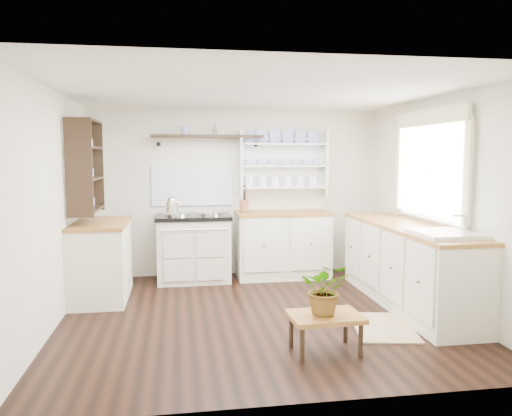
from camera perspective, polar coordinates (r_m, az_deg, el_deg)
The scene contains 19 objects.
floor at distance 5.34m, azimuth 0.23°, elevation -12.12°, with size 4.00×3.80×0.01m, color black.
wall_back at distance 6.97m, azimuth -2.27°, elevation 1.81°, with size 4.00×0.02×2.30m, color beige.
wall_right at distance 5.77m, azimuth 20.26°, elevation 0.56°, with size 0.02×3.80×2.30m, color beige.
wall_left at distance 5.17m, azimuth -22.21°, elevation -0.10°, with size 0.02×3.80×2.30m, color beige.
ceiling at distance 5.11m, azimuth 0.24°, elevation 13.20°, with size 4.00×3.80×0.01m, color white.
window at distance 5.85m, azimuth 19.25°, elevation 4.74°, with size 0.08×1.55×1.22m.
aga_cooker at distance 6.69m, azimuth -7.14°, elevation -4.47°, with size 0.98×0.69×0.91m.
back_cabinets at distance 6.86m, azimuth 3.04°, elevation -4.07°, with size 1.27×0.63×0.90m.
right_cabinets at distance 5.82m, azimuth 16.93°, elevation -6.16°, with size 0.62×2.43×0.90m.
belfast_sink at distance 5.10m, azimuth 20.73°, elevation -4.09°, with size 0.55×0.60×0.45m.
left_cabinets at distance 6.09m, azimuth -17.26°, elevation -5.62°, with size 0.62×1.13×0.90m.
plate_rack at distance 7.02m, azimuth 3.04°, elevation 5.15°, with size 1.20×0.22×0.90m.
high_shelf at distance 6.80m, azimuth -5.56°, elevation 8.08°, with size 1.50×0.29×0.16m.
left_shelving at distance 6.00m, azimuth -18.91°, elevation 4.63°, with size 0.28×0.80×1.05m, color black.
kettle at distance 6.49m, azimuth -9.64°, elevation 0.36°, with size 0.17×0.17×0.20m, color silver, non-canonical shape.
utensil_crock at distance 6.78m, azimuth -1.38°, elevation 0.26°, with size 0.12×0.12×0.14m, color #9E5E39.
center_table at distance 4.35m, azimuth 7.92°, elevation -12.51°, with size 0.62×0.46×0.33m.
potted_plant at distance 4.27m, azimuth 7.97°, elevation -9.11°, with size 0.40×0.35×0.45m, color #3F7233.
floor_rug at distance 5.11m, azimuth 14.28°, elevation -13.05°, with size 0.55×0.85×0.02m, color #988158.
Camera 1 is at (-0.81, -5.01, 1.66)m, focal length 35.00 mm.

